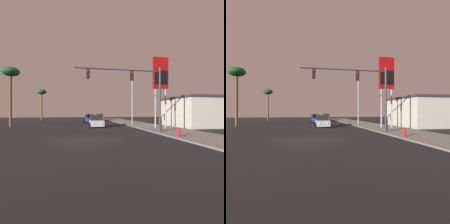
{
  "view_description": "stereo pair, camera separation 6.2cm",
  "coord_description": "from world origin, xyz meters",
  "views": [
    {
      "loc": [
        -0.52,
        -13.15,
        2.1
      ],
      "look_at": [
        4.46,
        12.46,
        2.12
      ],
      "focal_mm": 28.0,
      "sensor_mm": 36.0,
      "label": 1
    },
    {
      "loc": [
        -0.46,
        -13.16,
        2.1
      ],
      "look_at": [
        4.46,
        12.46,
        2.12
      ],
      "focal_mm": 28.0,
      "sensor_mm": 36.0,
      "label": 2
    }
  ],
  "objects": [
    {
      "name": "gas_station_sign",
      "position": [
        9.86,
        7.63,
        6.62
      ],
      "size": [
        2.0,
        0.42,
        9.0
      ],
      "color": "#99999E",
      "rests_on": "sidewalk_right"
    },
    {
      "name": "car_blue",
      "position": [
        1.76,
        23.42,
        0.76
      ],
      "size": [
        2.04,
        4.34,
        1.68
      ],
      "rotation": [
        0.0,
        0.0,
        3.1
      ],
      "color": "navy",
      "rests_on": "ground"
    },
    {
      "name": "car_silver",
      "position": [
        2.0,
        11.62,
        0.76
      ],
      "size": [
        2.04,
        4.32,
        1.68
      ],
      "rotation": [
        0.0,
        0.0,
        3.13
      ],
      "color": "#B7B7BC",
      "rests_on": "ground"
    },
    {
      "name": "ground_plane",
      "position": [
        0.0,
        0.0,
        0.0
      ],
      "size": [
        120.0,
        120.0,
        0.0
      ],
      "primitive_type": "plane",
      "color": "black"
    },
    {
      "name": "palm_tree_far",
      "position": [
        -9.68,
        34.0,
        6.9
      ],
      "size": [
        2.4,
        2.4,
        7.96
      ],
      "color": "brown",
      "rests_on": "ground"
    },
    {
      "name": "sidewalk_right",
      "position": [
        9.5,
        10.0,
        0.06
      ],
      "size": [
        5.0,
        60.0,
        0.12
      ],
      "color": "gray",
      "rests_on": "ground"
    },
    {
      "name": "street_lamp",
      "position": [
        7.98,
        14.03,
        5.12
      ],
      "size": [
        1.74,
        0.24,
        9.0
      ],
      "color": "#99999E",
      "rests_on": "sidewalk_right"
    },
    {
      "name": "palm_tree_near",
      "position": [
        -9.98,
        14.0,
        7.41
      ],
      "size": [
        2.4,
        2.4,
        8.54
      ],
      "color": "brown",
      "rests_on": "ground"
    },
    {
      "name": "building_gas_station",
      "position": [
        18.0,
        9.76,
        2.16
      ],
      "size": [
        10.3,
        8.3,
        4.3
      ],
      "color": "beige",
      "rests_on": "ground"
    },
    {
      "name": "pedestrian_on_sidewalk",
      "position": [
        8.01,
        3.98,
        1.03
      ],
      "size": [
        0.34,
        0.32,
        1.67
      ],
      "color": "#23232D",
      "rests_on": "sidewalk_right"
    },
    {
      "name": "car_red",
      "position": [
        4.81,
        30.61,
        0.76
      ],
      "size": [
        2.04,
        4.34,
        1.68
      ],
      "rotation": [
        0.0,
        0.0,
        3.11
      ],
      "color": "maroon",
      "rests_on": "ground"
    },
    {
      "name": "fire_hydrant",
      "position": [
        7.44,
        -0.36,
        0.49
      ],
      "size": [
        0.24,
        0.34,
        0.76
      ],
      "color": "red",
      "rests_on": "sidewalk_right"
    },
    {
      "name": "traffic_light_mast",
      "position": [
        5.08,
        3.27,
        4.79
      ],
      "size": [
        8.6,
        0.36,
        6.5
      ],
      "color": "#38383D",
      "rests_on": "sidewalk_right"
    }
  ]
}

